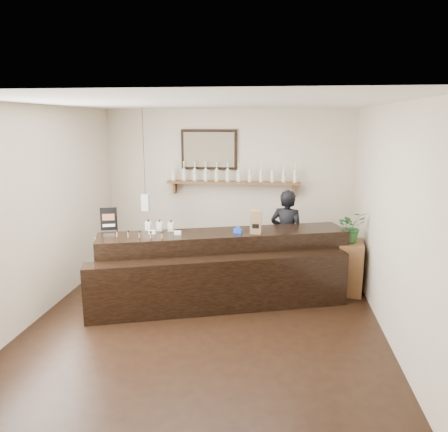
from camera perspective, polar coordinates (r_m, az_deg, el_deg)
ground at (r=6.04m, az=-2.12°, el=-13.04°), size 5.00×5.00×0.00m
room_shell at (r=5.53m, az=-2.26°, el=3.12°), size 5.00×5.00×5.00m
back_wall_decor at (r=7.87m, az=-0.59°, el=6.26°), size 2.66×0.96×1.69m
counter at (r=6.36m, az=-0.15°, el=-7.07°), size 3.64×2.02×1.18m
promo_sign at (r=6.63m, az=-14.82°, el=-0.37°), size 0.24×0.09×0.34m
paper_bag at (r=6.23m, az=4.17°, el=-0.78°), size 0.16×0.12×0.34m
tape_dispenser at (r=6.26m, az=1.82°, el=-1.89°), size 0.13×0.08×0.11m
side_cabinet at (r=6.98m, az=15.93°, el=-6.41°), size 0.47×0.60×0.80m
potted_plant at (r=6.81m, az=16.25°, el=-1.34°), size 0.53×0.50×0.47m
shopkeeper at (r=7.15m, az=8.20°, el=-1.80°), size 0.72×0.58×1.72m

